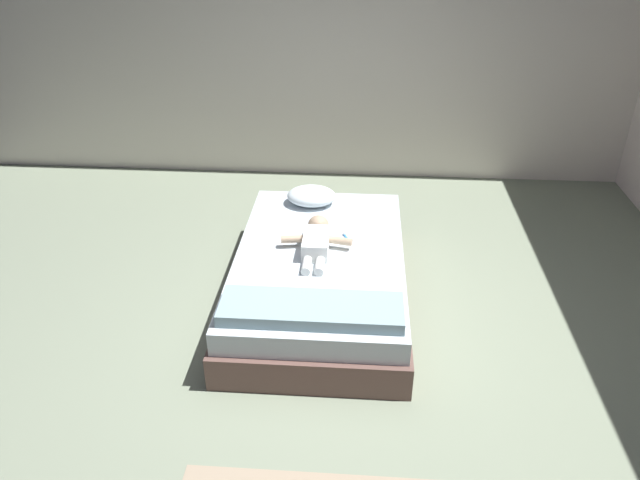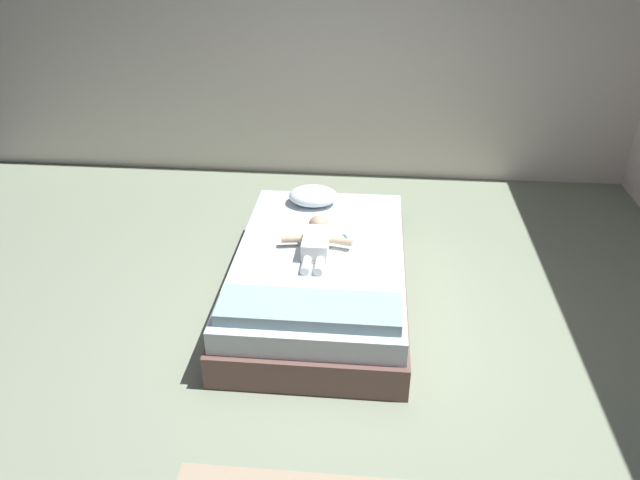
{
  "view_description": "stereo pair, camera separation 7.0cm",
  "coord_description": "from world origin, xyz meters",
  "views": [
    {
      "loc": [
        0.24,
        -3.13,
        2.68
      ],
      "look_at": [
        -0.03,
        0.62,
        0.51
      ],
      "focal_mm": 33.95,
      "sensor_mm": 36.0,
      "label": 1
    },
    {
      "loc": [
        0.31,
        -3.12,
        2.68
      ],
      "look_at": [
        -0.03,
        0.62,
        0.51
      ],
      "focal_mm": 33.95,
      "sensor_mm": 36.0,
      "label": 2
    }
  ],
  "objects": [
    {
      "name": "ground_plane",
      "position": [
        0.0,
        0.0,
        0.0
      ],
      "size": [
        8.0,
        8.0,
        0.0
      ],
      "primitive_type": "plane",
      "color": "gray"
    },
    {
      "name": "toothbrush",
      "position": [
        0.15,
        0.83,
        0.41
      ],
      "size": [
        0.06,
        0.13,
        0.02
      ],
      "color": "#3487DA",
      "rests_on": "bed"
    },
    {
      "name": "bed",
      "position": [
        -0.03,
        0.62,
        0.2
      ],
      "size": [
        1.26,
        2.07,
        0.41
      ],
      "color": "brown",
      "rests_on": "ground_plane"
    },
    {
      "name": "baby",
      "position": [
        -0.06,
        0.67,
        0.47
      ],
      "size": [
        0.53,
        0.65,
        0.16
      ],
      "color": "white",
      "rests_on": "bed"
    },
    {
      "name": "blanket",
      "position": [
        -0.03,
        -0.13,
        0.45
      ],
      "size": [
        1.13,
        0.35,
        0.08
      ],
      "color": "#88A6AD",
      "rests_on": "bed"
    },
    {
      "name": "pillow",
      "position": [
        -0.16,
        1.39,
        0.48
      ],
      "size": [
        0.4,
        0.33,
        0.14
      ],
      "color": "white",
      "rests_on": "bed"
    },
    {
      "name": "wall_behind_bed",
      "position": [
        0.0,
        3.0,
        1.29
      ],
      "size": [
        8.0,
        0.12,
        2.58
      ],
      "primitive_type": "cube",
      "color": "silver",
      "rests_on": "ground_plane"
    }
  ]
}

